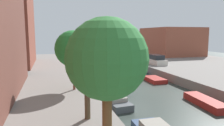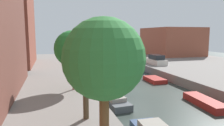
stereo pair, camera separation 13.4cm
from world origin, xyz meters
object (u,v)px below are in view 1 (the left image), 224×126
(street_tree_0, at_px, (107,60))
(moored_boat_left_4, at_px, (86,71))
(street_tree_2, at_px, (73,49))
(moored_boat_right_2, at_px, (205,102))
(moored_boat_left_2, at_px, (114,100))
(moored_boat_right_4, at_px, (132,69))
(moored_boat_left_3, at_px, (98,82))
(low_block_right, at_px, (171,41))
(moored_boat_right_5, at_px, (117,63))
(moored_boat_right_3, at_px, (155,80))
(street_tree_1, at_px, (87,58))
(parked_car, at_px, (155,60))

(street_tree_0, relative_size, moored_boat_left_4, 1.28)
(street_tree_2, relative_size, moored_boat_right_2, 1.13)
(moored_boat_left_2, distance_m, moored_boat_right_4, 14.47)
(street_tree_0, bearing_deg, moored_boat_left_2, 71.33)
(moored_boat_left_4, bearing_deg, moored_boat_right_4, -10.48)
(moored_boat_right_4, bearing_deg, street_tree_2, -131.57)
(street_tree_0, height_order, moored_boat_left_3, street_tree_0)
(moored_boat_right_4, bearing_deg, low_block_right, 42.41)
(moored_boat_right_2, height_order, moored_boat_right_5, moored_boat_right_5)
(moored_boat_left_3, relative_size, moored_boat_right_2, 0.95)
(moored_boat_left_2, height_order, moored_boat_right_2, moored_boat_left_2)
(moored_boat_left_2, distance_m, moored_boat_right_3, 9.55)
(street_tree_2, bearing_deg, moored_boat_left_4, 75.82)
(street_tree_1, bearing_deg, parked_car, 52.50)
(street_tree_0, bearing_deg, moored_boat_left_3, 78.33)
(low_block_right, bearing_deg, street_tree_2, -135.05)
(moored_boat_right_2, relative_size, moored_boat_right_4, 0.99)
(street_tree_2, distance_m, moored_boat_right_2, 11.49)
(street_tree_0, relative_size, parked_car, 1.10)
(low_block_right, distance_m, moored_boat_right_5, 15.96)
(moored_boat_left_4, bearing_deg, parked_car, -2.90)
(moored_boat_left_3, bearing_deg, moored_boat_right_2, -54.25)
(moored_boat_left_2, xyz_separation_m, moored_boat_right_2, (6.90, -2.42, -0.07))
(parked_car, xyz_separation_m, moored_boat_left_4, (-10.83, 0.55, -1.28))
(low_block_right, distance_m, street_tree_0, 42.97)
(street_tree_0, relative_size, moored_boat_right_4, 1.18)
(street_tree_1, xyz_separation_m, moored_boat_right_5, (10.10, 25.69, -3.99))
(moored_boat_left_4, bearing_deg, street_tree_0, -97.75)
(moored_boat_left_4, bearing_deg, street_tree_1, -99.42)
(moored_boat_right_4, height_order, moored_boat_right_5, moored_boat_right_4)
(street_tree_1, bearing_deg, moored_boat_right_4, 60.71)
(street_tree_2, xyz_separation_m, moored_boat_left_4, (3.10, 12.28, -4.11))
(street_tree_0, distance_m, moored_boat_left_4, 23.44)
(street_tree_1, xyz_separation_m, street_tree_2, (0.00, 6.42, 0.05))
(moored_boat_left_3, bearing_deg, moored_boat_right_5, 64.11)
(moored_boat_left_2, xyz_separation_m, moored_boat_left_3, (0.25, 6.82, -0.06))
(moored_boat_right_3, bearing_deg, moored_boat_left_3, 176.24)
(moored_boat_right_2, bearing_deg, moored_boat_right_4, 90.32)
(street_tree_0, relative_size, street_tree_2, 1.06)
(moored_boat_left_2, bearing_deg, moored_boat_right_4, 61.88)
(moored_boat_left_3, bearing_deg, street_tree_0, -101.67)
(low_block_right, height_order, moored_boat_left_3, low_block_right)
(street_tree_0, distance_m, street_tree_1, 4.12)
(street_tree_0, xyz_separation_m, moored_boat_right_2, (9.88, 6.39, -4.49))
(parked_car, bearing_deg, low_block_right, 50.21)
(moored_boat_right_2, relative_size, moored_boat_right_5, 1.04)
(street_tree_1, distance_m, moored_boat_left_4, 19.38)
(street_tree_0, relative_size, moored_boat_left_2, 1.14)
(street_tree_0, bearing_deg, moored_boat_right_4, 65.57)
(moored_boat_left_2, relative_size, moored_boat_right_4, 1.04)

